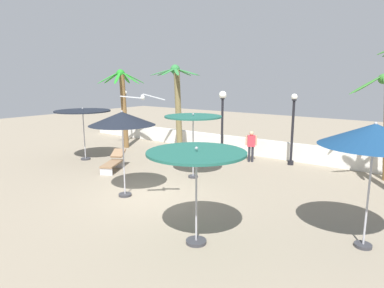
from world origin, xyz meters
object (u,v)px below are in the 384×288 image
Objects in this scene: patio_umbrella_4 at (193,120)px; lamp_post_1 at (293,128)px; patio_umbrella_3 at (122,119)px; guest_0 at (251,144)px; patio_umbrella_1 at (375,135)px; lamp_post_0 at (222,115)px; patio_umbrella_2 at (196,159)px; patio_umbrella_0 at (83,113)px; lamp_post_2 at (126,114)px; seagull_0 at (143,97)px; lounge_chair_0 at (114,161)px; palm_tree_0 at (123,99)px; palm_tree_2 at (177,97)px.

lamp_post_1 reaches higher than patio_umbrella_4.
guest_0 is at bearing 79.90° from patio_umbrella_3.
lamp_post_0 is (-8.01, 6.33, -0.57)m from patio_umbrella_1.
patio_umbrella_3 is at bearing -100.12° from patio_umbrella_4.
patio_umbrella_0 is at bearing 158.83° from patio_umbrella_2.
lamp_post_1 is at bearing 1.87° from lamp_post_2.
patio_umbrella_2 is 2.52m from seagull_0.
lamp_post_0 reaches higher than patio_umbrella_3.
lamp_post_0 reaches higher than guest_0.
lamp_post_0 is (-1.14, 4.09, -0.22)m from patio_umbrella_4.
lamp_post_2 is at bearing 154.33° from patio_umbrella_4.
guest_0 is at bearing -1.67° from lamp_post_2.
patio_umbrella_3 reaches higher than patio_umbrella_4.
lamp_post_1 is 1.80× the size of lounge_chair_0.
lamp_post_0 is at bearing 118.14° from patio_umbrella_2.
palm_tree_0 reaches higher than patio_umbrella_2.
lamp_post_0 is at bearing -173.61° from lamp_post_1.
lamp_post_0 is at bearing 65.59° from lounge_chair_0.
seagull_0 is at bearing -73.01° from lamp_post_0.
seagull_0 reaches higher than patio_umbrella_3.
lamp_post_1 reaches higher than patio_umbrella_2.
lamp_post_1 is at bearing 43.44° from lounge_chair_0.
patio_umbrella_4 is at bearing -20.12° from palm_tree_0.
patio_umbrella_3 reaches higher than guest_0.
patio_umbrella_1 is 8.10m from lamp_post_1.
patio_umbrella_3 is at bearing 162.30° from patio_umbrella_2.
palm_tree_2 is 2.56× the size of lounge_chair_0.
patio_umbrella_0 reaches higher than patio_umbrella_2.
guest_0 is at bearing 9.40° from palm_tree_0.
lamp_post_0 reaches higher than lamp_post_1.
patio_umbrella_2 is at bearing -17.70° from patio_umbrella_3.
guest_0 is at bearing -160.61° from lamp_post_1.
patio_umbrella_1 is at bearing -22.37° from lamp_post_2.
lamp_post_2 is at bearing -178.13° from lamp_post_1.
palm_tree_0 is at bearing 145.92° from patio_umbrella_2.
patio_umbrella_0 is at bearing -173.07° from patio_umbrella_4.
patio_umbrella_0 is 1.01× the size of patio_umbrella_4.
palm_tree_0 reaches higher than guest_0.
lamp_post_2 is (-2.33, 4.90, -0.59)m from patio_umbrella_0.
patio_umbrella_2 is 14.87m from lamp_post_2.
palm_tree_0 is at bearing -168.65° from lamp_post_1.
lamp_post_1 is 8.42m from lounge_chair_0.
patio_umbrella_0 is 0.90× the size of patio_umbrella_3.
palm_tree_0 is at bearing -165.69° from lamp_post_0.
lamp_post_1 is at bearing 68.40° from patio_umbrella_3.
guest_0 is at bearing 79.92° from patio_umbrella_4.
lamp_post_1 is (-0.99, 9.03, -0.40)m from patio_umbrella_2.
seagull_0 is (9.99, -8.33, 1.78)m from lamp_post_2.
patio_umbrella_4 is at bearing -100.08° from guest_0.
seagull_0 is (2.53, -8.29, 1.34)m from lamp_post_0.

